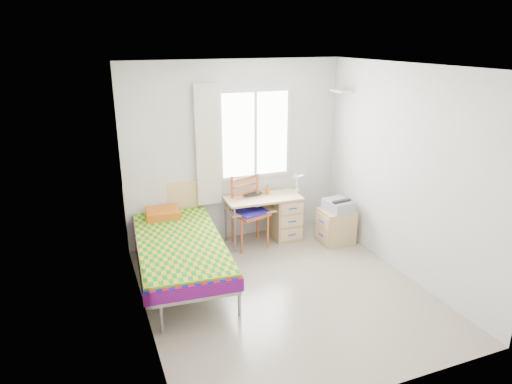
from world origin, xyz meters
TOP-DOWN VIEW (x-y plane):
  - floor at (0.00, 0.00)m, footprint 3.50×3.50m
  - ceiling at (0.00, 0.00)m, footprint 3.50×3.50m
  - wall_back at (0.00, 1.75)m, footprint 3.20×0.00m
  - wall_left at (-1.60, 0.00)m, footprint 0.00×3.50m
  - wall_right at (1.60, 0.00)m, footprint 0.00×3.50m
  - window at (0.30, 1.73)m, footprint 1.10×0.04m
  - curtain at (-0.42, 1.68)m, footprint 0.35×0.05m
  - floating_shelf at (1.49, 1.40)m, footprint 0.20×0.32m
  - bed at (-1.08, 0.80)m, footprint 1.18×2.27m
  - desk at (0.59, 1.43)m, footprint 1.11×0.54m
  - chair at (0.08, 1.40)m, footprint 0.54×0.54m
  - cabinet at (1.28, 0.99)m, footprint 0.47×0.42m
  - printer at (1.29, 0.98)m, footprint 0.38×0.42m
  - laptop at (0.20, 1.52)m, footprint 0.34×0.26m
  - pen_cup at (0.42, 1.55)m, footprint 0.08×0.08m
  - task_lamp at (0.81, 1.37)m, footprint 0.21×0.30m
  - book at (0.12, 1.43)m, footprint 0.22×0.26m

SIDE VIEW (x-z plane):
  - floor at x=0.00m, z-range 0.00..0.00m
  - cabinet at x=1.28m, z-range 0.00..0.51m
  - desk at x=0.59m, z-range 0.03..0.72m
  - bed at x=-1.08m, z-range -0.02..0.94m
  - chair at x=0.08m, z-range 0.06..1.08m
  - printer at x=1.29m, z-range 0.51..0.67m
  - book at x=0.12m, z-range 0.58..0.60m
  - laptop at x=0.20m, z-range 0.68..0.71m
  - pen_cup at x=0.42m, z-range 0.68..0.77m
  - task_lamp at x=0.81m, z-range 0.73..1.07m
  - wall_left at x=-1.60m, z-range -0.45..3.05m
  - wall_right at x=1.60m, z-range -0.45..3.05m
  - wall_back at x=0.00m, z-range -0.30..2.90m
  - curtain at x=-0.42m, z-range 0.60..2.30m
  - window at x=0.30m, z-range 0.90..2.20m
  - floating_shelf at x=1.49m, z-range 2.13..2.17m
  - ceiling at x=0.00m, z-range 2.60..2.60m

